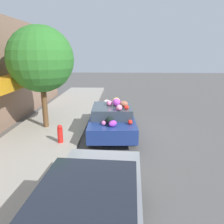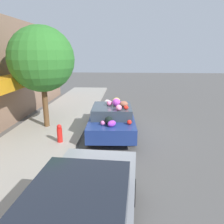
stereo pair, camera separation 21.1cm
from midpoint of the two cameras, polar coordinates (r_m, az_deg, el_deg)
ground_plane at (r=9.65m, az=-0.15°, el=-5.62°), size 60.00×60.00×0.00m
sidewalk_curb at (r=10.15m, az=-15.60°, el=-4.70°), size 24.00×3.20×0.14m
street_tree at (r=10.04m, az=-17.32°, el=12.98°), size 2.81×2.81×4.43m
fire_hydrant at (r=8.50m, az=-12.83°, el=-5.45°), size 0.20×0.20×0.70m
art_car at (r=9.40m, az=0.68°, el=-1.69°), size 4.03×1.99×1.62m
parked_car_plain at (r=4.15m, az=-6.60°, el=-25.74°), size 4.45×2.06×1.39m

